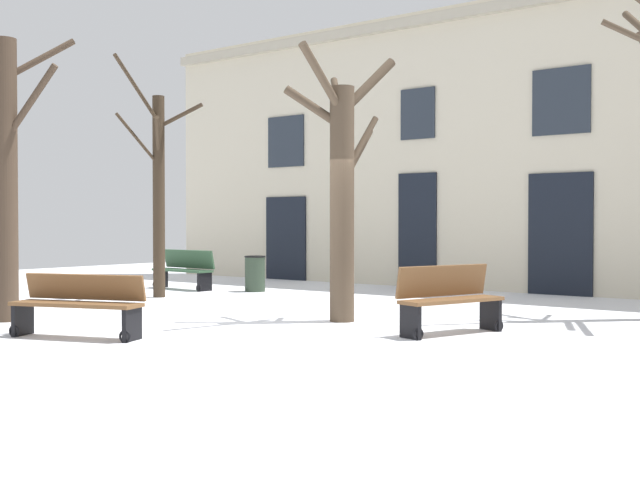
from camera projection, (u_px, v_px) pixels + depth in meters
name	position (u px, v px, depth m)	size (l,w,h in m)	color
ground_plane	(257.00, 326.00, 11.80)	(30.97, 30.97, 0.00)	white
building_facade	(490.00, 144.00, 17.92)	(19.35, 0.60, 6.50)	beige
tree_center	(158.00, 188.00, 16.26)	(1.06, 1.93, 4.70)	#382B1E
tree_left_of_center	(342.00, 187.00, 12.34)	(1.26, 1.97, 4.16)	#4C3D2D
tree_right_of_center	(3.00, 163.00, 12.37)	(2.18, 1.50, 5.29)	#423326
litter_bin	(255.00, 273.00, 17.68)	(0.47, 0.47, 0.79)	#2D3D2D
bench_facing_shops	(184.00, 269.00, 18.29)	(1.69, 0.55, 0.90)	#2D4C33
bench_back_to_back_right	(78.00, 304.00, 10.62)	(1.88, 1.07, 0.84)	brown
bench_near_lamp	(449.00, 299.00, 10.96)	(0.95, 1.68, 0.95)	brown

